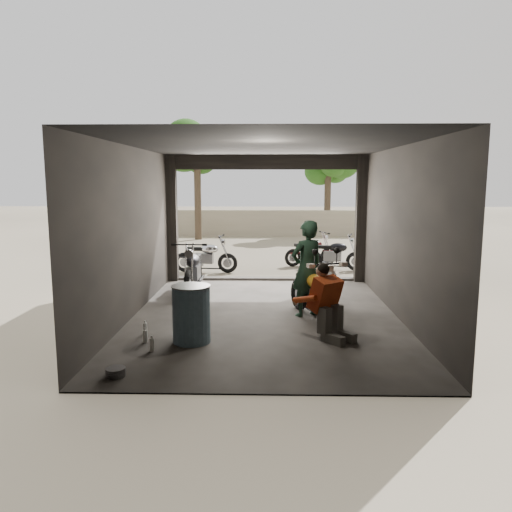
{
  "coord_description": "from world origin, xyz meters",
  "views": [
    {
      "loc": [
        0.05,
        -9.2,
        2.58
      ],
      "look_at": [
        -0.19,
        0.6,
        1.08
      ],
      "focal_mm": 35.0,
      "sensor_mm": 36.0,
      "label": 1
    }
  ],
  "objects_px": {
    "helmet": "(330,276)",
    "sign_post": "(386,227)",
    "outside_bike_a": "(206,254)",
    "mechanic": "(331,304)",
    "outside_bike_b": "(311,249)",
    "outside_bike_c": "(334,252)",
    "stool": "(329,286)",
    "rider": "(307,269)",
    "left_bike": "(193,266)",
    "main_bike": "(313,288)",
    "oil_drum": "(191,315)"
  },
  "relations": [
    {
      "from": "outside_bike_a",
      "to": "helmet",
      "type": "relative_size",
      "value": 5.77
    },
    {
      "from": "stool",
      "to": "mechanic",
      "type": "bearing_deg",
      "value": -96.13
    },
    {
      "from": "outside_bike_a",
      "to": "mechanic",
      "type": "bearing_deg",
      "value": -149.5
    },
    {
      "from": "stool",
      "to": "helmet",
      "type": "bearing_deg",
      "value": 56.98
    },
    {
      "from": "rider",
      "to": "sign_post",
      "type": "relative_size",
      "value": 0.87
    },
    {
      "from": "outside_bike_c",
      "to": "mechanic",
      "type": "xyz_separation_m",
      "value": [
        -0.9,
        -6.43,
        0.08
      ]
    },
    {
      "from": "oil_drum",
      "to": "sign_post",
      "type": "height_order",
      "value": "sign_post"
    },
    {
      "from": "outside_bike_c",
      "to": "left_bike",
      "type": "bearing_deg",
      "value": 142.35
    },
    {
      "from": "helmet",
      "to": "sign_post",
      "type": "xyz_separation_m",
      "value": [
        1.66,
        2.39,
        0.77
      ]
    },
    {
      "from": "stool",
      "to": "sign_post",
      "type": "relative_size",
      "value": 0.24
    },
    {
      "from": "stool",
      "to": "oil_drum",
      "type": "xyz_separation_m",
      "value": [
        -2.46,
        -2.36,
        0.02
      ]
    },
    {
      "from": "outside_bike_b",
      "to": "rider",
      "type": "xyz_separation_m",
      "value": [
        -0.58,
        -5.77,
        0.41
      ]
    },
    {
      "from": "left_bike",
      "to": "outside_bike_a",
      "type": "xyz_separation_m",
      "value": [
        -0.01,
        2.43,
        -0.07
      ]
    },
    {
      "from": "outside_bike_c",
      "to": "helmet",
      "type": "distance_m",
      "value": 4.29
    },
    {
      "from": "left_bike",
      "to": "mechanic",
      "type": "relative_size",
      "value": 1.47
    },
    {
      "from": "left_bike",
      "to": "outside_bike_c",
      "type": "height_order",
      "value": "left_bike"
    },
    {
      "from": "outside_bike_a",
      "to": "oil_drum",
      "type": "bearing_deg",
      "value": -169.43
    },
    {
      "from": "rider",
      "to": "sign_post",
      "type": "distance_m",
      "value": 3.89
    },
    {
      "from": "main_bike",
      "to": "outside_bike_b",
      "type": "relative_size",
      "value": 1.15
    },
    {
      "from": "outside_bike_a",
      "to": "main_bike",
      "type": "bearing_deg",
      "value": -145.3
    },
    {
      "from": "outside_bike_a",
      "to": "rider",
      "type": "relative_size",
      "value": 0.85
    },
    {
      "from": "outside_bike_b",
      "to": "rider",
      "type": "relative_size",
      "value": 0.81
    },
    {
      "from": "sign_post",
      "to": "oil_drum",
      "type": "bearing_deg",
      "value": -153.23
    },
    {
      "from": "left_bike",
      "to": "outside_bike_c",
      "type": "distance_m",
      "value": 4.67
    },
    {
      "from": "mechanic",
      "to": "sign_post",
      "type": "bearing_deg",
      "value": 29.2
    },
    {
      "from": "oil_drum",
      "to": "sign_post",
      "type": "distance_m",
      "value": 6.41
    },
    {
      "from": "outside_bike_a",
      "to": "mechanic",
      "type": "distance_m",
      "value": 6.56
    },
    {
      "from": "main_bike",
      "to": "left_bike",
      "type": "height_order",
      "value": "left_bike"
    },
    {
      "from": "rider",
      "to": "stool",
      "type": "bearing_deg",
      "value": -155.57
    },
    {
      "from": "left_bike",
      "to": "sign_post",
      "type": "xyz_separation_m",
      "value": [
        4.67,
        1.07,
        0.81
      ]
    },
    {
      "from": "main_bike",
      "to": "sign_post",
      "type": "bearing_deg",
      "value": 37.26
    },
    {
      "from": "mechanic",
      "to": "outside_bike_a",
      "type": "bearing_deg",
      "value": 76.85
    },
    {
      "from": "outside_bike_a",
      "to": "sign_post",
      "type": "height_order",
      "value": "sign_post"
    },
    {
      "from": "main_bike",
      "to": "outside_bike_b",
      "type": "xyz_separation_m",
      "value": [
        0.47,
        5.9,
        -0.07
      ]
    },
    {
      "from": "stool",
      "to": "helmet",
      "type": "distance_m",
      "value": 0.2
    },
    {
      "from": "outside_bike_c",
      "to": "stool",
      "type": "bearing_deg",
      "value": -175.22
    },
    {
      "from": "left_bike",
      "to": "stool",
      "type": "height_order",
      "value": "left_bike"
    },
    {
      "from": "main_bike",
      "to": "sign_post",
      "type": "distance_m",
      "value": 3.99
    },
    {
      "from": "left_bike",
      "to": "outside_bike_a",
      "type": "distance_m",
      "value": 2.43
    },
    {
      "from": "helmet",
      "to": "sign_post",
      "type": "height_order",
      "value": "sign_post"
    },
    {
      "from": "outside_bike_b",
      "to": "main_bike",
      "type": "bearing_deg",
      "value": 155.32
    },
    {
      "from": "main_bike",
      "to": "outside_bike_c",
      "type": "height_order",
      "value": "main_bike"
    },
    {
      "from": "outside_bike_b",
      "to": "oil_drum",
      "type": "relative_size",
      "value": 1.61
    },
    {
      "from": "mechanic",
      "to": "sign_post",
      "type": "distance_m",
      "value": 5.03
    },
    {
      "from": "outside_bike_b",
      "to": "outside_bike_c",
      "type": "distance_m",
      "value": 0.96
    },
    {
      "from": "outside_bike_b",
      "to": "outside_bike_c",
      "type": "xyz_separation_m",
      "value": [
        0.6,
        -0.75,
        0.02
      ]
    },
    {
      "from": "main_bike",
      "to": "stool",
      "type": "relative_size",
      "value": 3.33
    },
    {
      "from": "sign_post",
      "to": "rider",
      "type": "bearing_deg",
      "value": -147.19
    },
    {
      "from": "helmet",
      "to": "outside_bike_b",
      "type": "bearing_deg",
      "value": 102.63
    },
    {
      "from": "main_bike",
      "to": "outside_bike_b",
      "type": "height_order",
      "value": "main_bike"
    }
  ]
}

